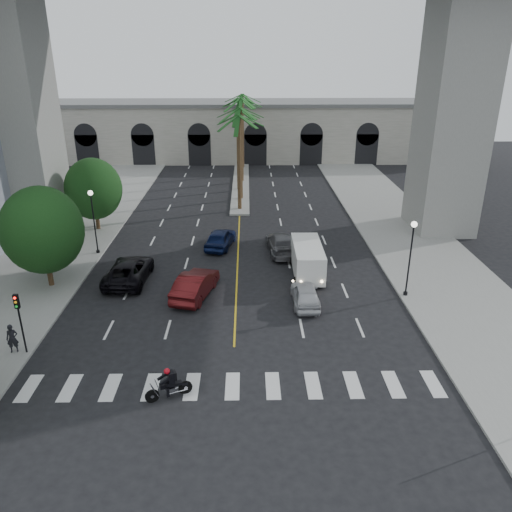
{
  "coord_description": "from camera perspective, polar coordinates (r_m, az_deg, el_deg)",
  "views": [
    {
      "loc": [
        0.8,
        -21.87,
        15.34
      ],
      "look_at": [
        1.3,
        6.0,
        3.87
      ],
      "focal_mm": 35.0,
      "sensor_mm": 36.0,
      "label": 1
    }
  ],
  "objects": [
    {
      "name": "ground",
      "position": [
        26.72,
        -2.62,
        -12.69
      ],
      "size": [
        140.0,
        140.0,
        0.0
      ],
      "primitive_type": "plane",
      "color": "black",
      "rests_on": "ground"
    },
    {
      "name": "sidewalk_left",
      "position": [
        42.92,
        -22.55,
        -0.26
      ],
      "size": [
        8.0,
        100.0,
        0.15
      ],
      "primitive_type": "cube",
      "color": "gray",
      "rests_on": "ground"
    },
    {
      "name": "sidewalk_right",
      "position": [
        42.35,
        18.64,
        0.01
      ],
      "size": [
        8.0,
        100.0,
        0.15
      ],
      "primitive_type": "cube",
      "color": "gray",
      "rests_on": "ground"
    },
    {
      "name": "median",
      "position": [
        61.78,
        -1.75,
        8.08
      ],
      "size": [
        2.0,
        24.0,
        0.2
      ],
      "primitive_type": "cube",
      "color": "gray",
      "rests_on": "ground"
    },
    {
      "name": "pier_building",
      "position": [
        77.66,
        -1.65,
        14.16
      ],
      "size": [
        71.0,
        10.5,
        8.5
      ],
      "color": "beige",
      "rests_on": "ground"
    },
    {
      "name": "bridge",
      "position": [
        44.06,
        2.67,
        26.48
      ],
      "size": [
        75.0,
        13.0,
        26.0
      ],
      "color": "gray",
      "rests_on": "ground"
    },
    {
      "name": "palm_a",
      "position": [
        50.26,
        -2.0,
        15.22
      ],
      "size": [
        3.2,
        3.2,
        10.3
      ],
      "color": "#47331E",
      "rests_on": "ground"
    },
    {
      "name": "palm_b",
      "position": [
        54.2,
        -1.83,
        16.04
      ],
      "size": [
        3.2,
        3.2,
        10.6
      ],
      "color": "#47331E",
      "rests_on": "ground"
    },
    {
      "name": "palm_c",
      "position": [
        58.23,
        -2.08,
        16.02
      ],
      "size": [
        3.2,
        3.2,
        10.1
      ],
      "color": "#47331E",
      "rests_on": "ground"
    },
    {
      "name": "palm_d",
      "position": [
        62.13,
        -1.69,
        17.1
      ],
      "size": [
        3.2,
        3.2,
        10.9
      ],
      "color": "#47331E",
      "rests_on": "ground"
    },
    {
      "name": "palm_e",
      "position": [
        66.16,
        -1.88,
        17.02
      ],
      "size": [
        3.2,
        3.2,
        10.4
      ],
      "color": "#47331E",
      "rests_on": "ground"
    },
    {
      "name": "palm_f",
      "position": [
        70.11,
        -1.58,
        17.55
      ],
      "size": [
        3.2,
        3.2,
        10.7
      ],
      "color": "#47331E",
      "rests_on": "ground"
    },
    {
      "name": "street_tree_mid",
      "position": [
        36.47,
        -23.23,
        2.74
      ],
      "size": [
        5.44,
        5.44,
        7.21
      ],
      "color": "#382616",
      "rests_on": "ground"
    },
    {
      "name": "street_tree_far",
      "position": [
        47.39,
        -18.07,
        7.3
      ],
      "size": [
        5.04,
        5.04,
        6.68
      ],
      "color": "#382616",
      "rests_on": "ground"
    },
    {
      "name": "lamp_post_left_far",
      "position": [
        41.59,
        -18.09,
        4.3
      ],
      "size": [
        0.4,
        0.4,
        5.35
      ],
      "color": "black",
      "rests_on": "ground"
    },
    {
      "name": "lamp_post_right",
      "position": [
        33.93,
        17.26,
        0.39
      ],
      "size": [
        0.4,
        0.4,
        5.35
      ],
      "color": "black",
      "rests_on": "ground"
    },
    {
      "name": "traffic_signal_far",
      "position": [
        29.27,
        -25.46,
        -5.99
      ],
      "size": [
        0.25,
        0.18,
        3.65
      ],
      "color": "black",
      "rests_on": "ground"
    },
    {
      "name": "motorcycle_rider",
      "position": [
        24.69,
        -9.82,
        -14.24
      ],
      "size": [
        2.16,
        1.0,
        1.65
      ],
      "rotation": [
        0.0,
        0.0,
        0.4
      ],
      "color": "black",
      "rests_on": "ground"
    },
    {
      "name": "car_a",
      "position": [
        32.62,
        5.67,
        -4.39
      ],
      "size": [
        1.72,
        4.19,
        1.42
      ],
      "primitive_type": "imported",
      "rotation": [
        0.0,
        0.0,
        3.15
      ],
      "color": "silver",
      "rests_on": "ground"
    },
    {
      "name": "car_b",
      "position": [
        33.72,
        -6.96,
        -3.25
      ],
      "size": [
        3.05,
        5.47,
        1.71
      ],
      "primitive_type": "imported",
      "rotation": [
        0.0,
        0.0,
        2.89
      ],
      "color": "#4E0F11",
      "rests_on": "ground"
    },
    {
      "name": "car_c",
      "position": [
        36.81,
        -14.34,
        -1.62
      ],
      "size": [
        2.95,
        5.96,
        1.62
      ],
      "primitive_type": "imported",
      "rotation": [
        0.0,
        0.0,
        3.1
      ],
      "color": "black",
      "rests_on": "ground"
    },
    {
      "name": "car_d",
      "position": [
        40.78,
        2.97,
        1.45
      ],
      "size": [
        2.61,
        5.63,
        1.59
      ],
      "primitive_type": "imported",
      "rotation": [
        0.0,
        0.0,
        3.21
      ],
      "color": "#57565B",
      "rests_on": "ground"
    },
    {
      "name": "car_e",
      "position": [
        41.99,
        -4.1,
        2.05
      ],
      "size": [
        2.82,
        4.97,
        1.6
      ],
      "primitive_type": "imported",
      "rotation": [
        0.0,
        0.0,
        2.93
      ],
      "color": "#0E1A45",
      "rests_on": "ground"
    },
    {
      "name": "cargo_van",
      "position": [
        36.56,
        5.9,
        -0.33
      ],
      "size": [
        2.25,
        5.51,
        2.34
      ],
      "rotation": [
        0.0,
        0.0,
        -0.01
      ],
      "color": "white",
      "rests_on": "ground"
    },
    {
      "name": "pedestrian_a",
      "position": [
        30.3,
        -26.08,
        -8.47
      ],
      "size": [
        0.69,
        0.55,
        1.64
      ],
      "primitive_type": "imported",
      "rotation": [
        0.0,
        0.0,
        0.3
      ],
      "color": "black",
      "rests_on": "sidewalk_left"
    }
  ]
}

